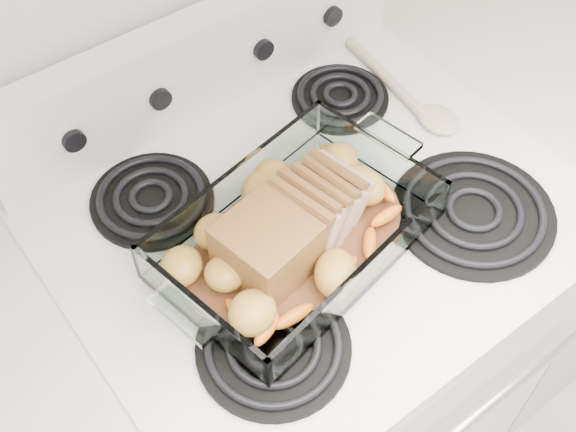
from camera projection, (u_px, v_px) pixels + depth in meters
electric_range at (305, 345)px, 1.47m from camera, size 0.78×0.70×1.12m
counter_right at (524, 199)px, 1.73m from camera, size 0.58×0.68×0.93m
baking_dish at (296, 237)px, 1.04m from camera, size 0.39×0.26×0.07m
pork_roast at (283, 231)px, 1.01m from camera, size 0.24×0.12×0.09m
roast_vegetables at (278, 217)px, 1.05m from camera, size 0.39×0.21×0.05m
wooden_spoon at (415, 100)px, 1.25m from camera, size 0.06×0.29×0.02m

